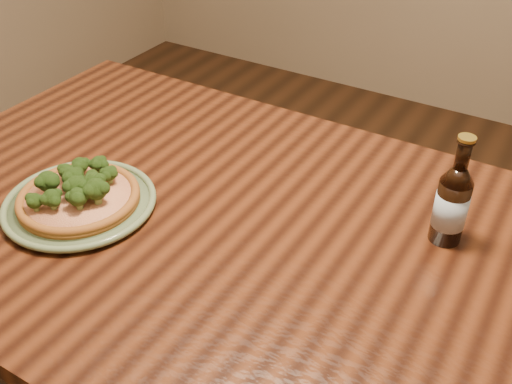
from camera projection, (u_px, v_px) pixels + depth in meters
The scene contains 4 objects.
table at pixel (266, 272), 1.15m from camera, with size 1.60×0.90×0.75m.
plate at pixel (80, 203), 1.15m from camera, with size 0.29×0.29×0.02m.
pizza at pixel (78, 194), 1.14m from camera, with size 0.23×0.23×0.07m.
beer_bottle at pixel (452, 204), 1.04m from camera, with size 0.06×0.06×0.21m.
Camera 1 is at (0.42, -0.63, 1.45)m, focal length 42.00 mm.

